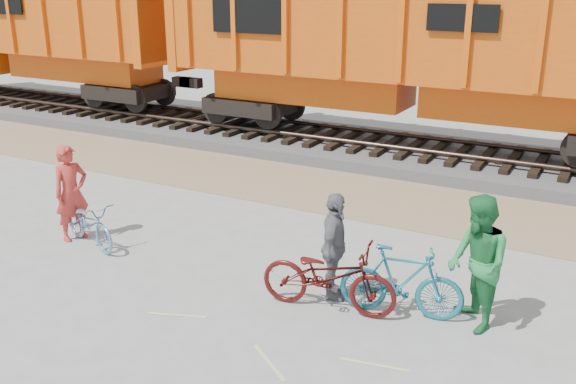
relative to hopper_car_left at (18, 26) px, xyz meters
name	(u,v)px	position (x,y,z in m)	size (l,w,h in m)	color
ground	(263,308)	(15.63, -9.00, -3.01)	(120.00, 120.00, 0.00)	#9E9E99
gravel_strip	(390,201)	(15.63, -3.50, -3.00)	(120.00, 3.00, 0.02)	#99825F
ballast_bed	(436,157)	(15.63, 0.00, -2.86)	(120.00, 4.00, 0.30)	slate
track	(437,146)	(15.63, 0.00, -2.53)	(120.00, 2.60, 0.24)	black
hopper_car_left	(18,26)	(0.00, 0.00, 0.00)	(14.00, 3.13, 4.65)	black
hopper_car_center	(420,47)	(15.00, 0.00, 0.00)	(14.00, 3.13, 4.65)	black
bicycle_blue	(90,224)	(11.63, -8.47, -2.58)	(0.57, 1.62, 0.85)	#668AB0
bicycle_teal	(401,282)	(17.49, -8.22, -2.47)	(0.51, 1.79, 1.08)	#1C6F85
bicycle_maroon	(328,277)	(16.49, -8.57, -2.47)	(0.71, 2.04, 1.07)	#4B100E
person_solo	(71,193)	(11.13, -8.37, -2.10)	(0.66, 0.43, 1.81)	red
person_man	(478,263)	(18.49, -8.02, -2.04)	(0.94, 0.73, 1.93)	#247E3F
person_woman	(334,246)	(16.39, -8.17, -2.16)	(0.99, 0.41, 1.68)	slate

